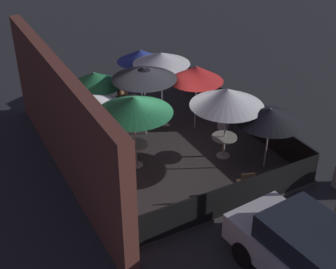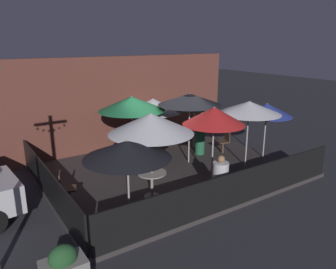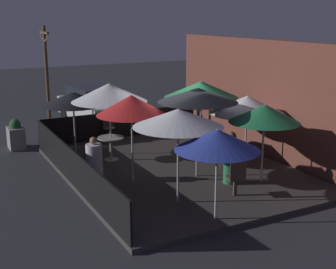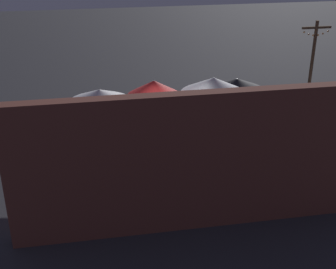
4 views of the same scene
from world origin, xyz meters
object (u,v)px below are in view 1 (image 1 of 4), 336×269
object	(u,v)px
patio_umbrella_7	(140,56)
patron_0	(122,110)
patio_umbrella_4	(196,74)
patio_umbrella_5	(94,103)
patio_umbrella_1	(134,105)
patio_umbrella_8	(144,73)
patio_chair_1	(246,184)
patio_umbrella_0	(227,97)
dining_table_0	(224,141)
dining_table_1	(136,149)
patio_chair_0	(123,101)
patron_1	(224,114)
patio_umbrella_3	(95,79)
parked_car_0	(311,257)
patio_umbrella_6	(270,115)
patio_umbrella_2	(161,58)

from	to	relation	value
patio_umbrella_7	patron_0	distance (m)	2.62
patio_umbrella_4	patio_umbrella_5	world-z (taller)	patio_umbrella_4
patio_umbrella_1	patron_0	xyz separation A→B (m)	(2.53, -0.61, -1.47)
patio_umbrella_8	patron_0	distance (m)	1.92
patio_chair_1	patio_umbrella_8	bearing A→B (deg)	29.29
patio_umbrella_0	patio_umbrella_5	xyz separation A→B (m)	(2.14, 3.46, -0.31)
dining_table_0	dining_table_1	size ratio (longest dim) A/B	1.04
patio_umbrella_5	patron_0	world-z (taller)	patio_umbrella_5
patio_umbrella_1	patio_chair_0	size ratio (longest dim) A/B	2.59
patio_chair_0	dining_table_0	bearing A→B (deg)	38.34
patron_1	patio_umbrella_3	bearing A→B (deg)	-129.87
patio_umbrella_5	patio_umbrella_4	bearing A→B (deg)	-91.68
patio_umbrella_0	dining_table_1	size ratio (longest dim) A/B	3.06
patio_umbrella_1	patio_umbrella_7	distance (m)	4.81
parked_car_0	patio_umbrella_5	bearing A→B (deg)	11.85
patio_umbrella_7	patio_umbrella_8	distance (m)	2.89
patio_umbrella_5	patron_1	bearing A→B (deg)	-97.46
parked_car_0	patio_chair_0	bearing A→B (deg)	-2.46
dining_table_0	parked_car_0	bearing A→B (deg)	166.63
patio_umbrella_8	patron_0	xyz separation A→B (m)	(0.90, 0.49, -1.62)
patio_chair_1	patron_1	distance (m)	4.10
patio_umbrella_7	patio_umbrella_4	bearing A→B (deg)	-168.26
patio_umbrella_4	patron_1	bearing A→B (deg)	-118.33
parked_car_0	patron_0	bearing A→B (deg)	0.60
patio_umbrella_6	patio_umbrella_8	bearing A→B (deg)	33.66
patio_umbrella_0	patron_0	bearing A→B (deg)	31.69
patio_umbrella_3	patio_umbrella_2	bearing A→B (deg)	-85.78
patio_umbrella_7	patron_1	xyz separation A→B (m)	(-3.55, -1.54, -1.26)
patio_chair_1	parked_car_0	xyz separation A→B (m)	(-3.08, 0.51, 0.19)
patron_0	parked_car_0	distance (m)	8.63
patio_umbrella_1	dining_table_1	size ratio (longest dim) A/B	3.05
patio_umbrella_1	patio_umbrella_8	world-z (taller)	patio_umbrella_8
patio_umbrella_0	dining_table_1	distance (m)	3.18
patio_umbrella_0	patio_umbrella_8	bearing A→B (deg)	32.73
patio_umbrella_0	patio_umbrella_3	xyz separation A→B (m)	(3.68, 2.86, -0.23)
dining_table_0	parked_car_0	world-z (taller)	parked_car_0
patio_umbrella_5	patio_chair_0	bearing A→B (deg)	-41.09
patio_umbrella_1	patio_umbrella_6	size ratio (longest dim) A/B	1.16
patio_chair_0	patio_umbrella_6	bearing A→B (deg)	41.62
patio_umbrella_1	patio_chair_1	distance (m)	3.89
patio_umbrella_2	patio_umbrella_5	world-z (taller)	patio_umbrella_2
patio_umbrella_6	dining_table_0	world-z (taller)	patio_umbrella_6
patio_umbrella_4	dining_table_0	xyz separation A→B (m)	(-2.03, 0.15, -1.50)
patio_umbrella_8	patio_chair_0	world-z (taller)	patio_umbrella_8
patron_0	patio_chair_1	bearing A→B (deg)	-64.53
patio_umbrella_6	patron_1	bearing A→B (deg)	-5.67
patio_umbrella_3	dining_table_0	world-z (taller)	patio_umbrella_3
patron_0	dining_table_1	bearing A→B (deg)	-91.80
dining_table_1	patio_umbrella_1	bearing A→B (deg)	90.00
patio_chair_0	patron_1	distance (m)	3.80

